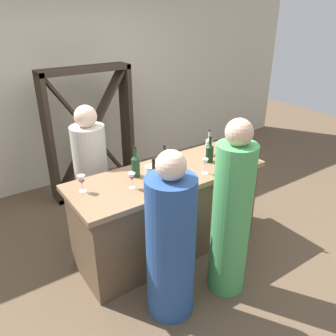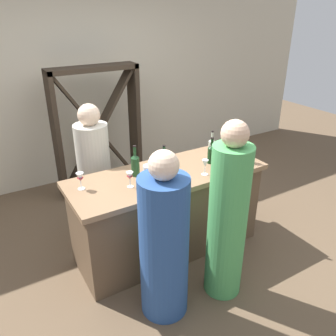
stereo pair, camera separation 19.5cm
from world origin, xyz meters
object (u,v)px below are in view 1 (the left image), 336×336
at_px(wine_bottle_center_olive_green, 165,164).
at_px(wine_glass_near_center, 132,178).
at_px(wine_bottle_far_right_dark_green, 241,148).
at_px(wine_bottle_rightmost_clear_pale, 209,146).
at_px(person_right_guest, 92,178).
at_px(wine_rack, 90,133).
at_px(wine_glass_near_left, 205,163).
at_px(wine_glass_near_right, 82,181).
at_px(water_pitcher, 151,176).
at_px(wine_bottle_leftmost_amber_brown, 154,179).
at_px(person_left_guest, 231,217).
at_px(person_center_guest, 171,244).
at_px(wine_bottle_second_right_dark_green, 210,152).
at_px(wine_bottle_second_left_olive_green, 136,165).

distance_m(wine_bottle_center_olive_green, wine_glass_near_center, 0.38).
xyz_separation_m(wine_bottle_center_olive_green, wine_bottle_far_right_dark_green, (0.86, -0.14, 0.01)).
distance_m(wine_bottle_rightmost_clear_pale, wine_bottle_far_right_dark_green, 0.34).
distance_m(wine_bottle_rightmost_clear_pale, person_right_guest, 1.30).
bearing_deg(wine_bottle_far_right_dark_green, wine_glass_near_center, 175.57).
distance_m(wine_rack, wine_glass_near_left, 1.91).
distance_m(wine_glass_near_right, water_pitcher, 0.60).
distance_m(wine_rack, wine_bottle_leftmost_amber_brown, 1.90).
bearing_deg(wine_glass_near_right, wine_glass_near_center, -25.97).
bearing_deg(wine_glass_near_center, person_left_guest, -50.32).
distance_m(wine_glass_near_left, person_center_guest, 0.92).
bearing_deg(person_left_guest, person_center_guest, 77.84).
bearing_deg(person_right_guest, water_pitcher, 31.09).
xyz_separation_m(person_left_guest, person_right_guest, (-0.63, 1.47, -0.07)).
height_order(wine_glass_near_left, wine_glass_near_right, wine_glass_near_right).
bearing_deg(wine_glass_near_left, wine_bottle_far_right_dark_green, 4.91).
distance_m(wine_bottle_leftmost_amber_brown, wine_bottle_far_right_dark_green, 1.11).
xyz_separation_m(wine_bottle_second_right_dark_green, wine_bottle_rightmost_clear_pale, (0.11, 0.14, 0.00)).
relative_size(wine_bottle_second_left_olive_green, wine_glass_near_left, 1.97).
relative_size(wine_rack, water_pitcher, 8.99).
height_order(wine_rack, wine_bottle_rightmost_clear_pale, wine_rack).
distance_m(wine_bottle_second_left_olive_green, wine_glass_near_center, 0.23).
relative_size(wine_bottle_far_right_dark_green, person_right_guest, 0.23).
bearing_deg(wine_bottle_far_right_dark_green, wine_glass_near_left, -175.09).
bearing_deg(wine_glass_near_center, wine_glass_near_right, 154.03).
distance_m(wine_glass_near_center, person_left_guest, 0.92).
bearing_deg(person_left_guest, wine_bottle_far_right_dark_green, -53.19).
distance_m(wine_rack, water_pitcher, 1.78).
bearing_deg(wine_bottle_rightmost_clear_pale, wine_glass_near_right, 179.74).
height_order(wine_bottle_far_right_dark_green, water_pitcher, wine_bottle_far_right_dark_green).
bearing_deg(wine_glass_near_left, person_right_guest, 130.10).
xyz_separation_m(wine_bottle_second_right_dark_green, person_right_guest, (-1.00, 0.74, -0.32)).
bearing_deg(wine_bottle_far_right_dark_green, wine_bottle_center_olive_green, 170.71).
xyz_separation_m(wine_bottle_far_right_dark_green, water_pitcher, (-1.07, 0.05, -0.03)).
xyz_separation_m(wine_bottle_second_left_olive_green, wine_glass_near_left, (0.57, -0.32, -0.01)).
bearing_deg(wine_bottle_far_right_dark_green, wine_bottle_second_right_dark_green, 155.83).
bearing_deg(wine_glass_near_right, person_left_guest, -42.41).
height_order(wine_bottle_second_right_dark_green, person_left_guest, person_left_guest).
height_order(wine_bottle_second_left_olive_green, wine_bottle_rightmost_clear_pale, wine_bottle_second_left_olive_green).
xyz_separation_m(wine_bottle_second_left_olive_green, water_pitcher, (0.02, -0.23, -0.02)).
bearing_deg(water_pitcher, person_left_guest, -57.79).
relative_size(wine_bottle_center_olive_green, wine_glass_near_right, 1.95).
bearing_deg(wine_bottle_leftmost_amber_brown, water_pitcher, 70.64).
height_order(wine_bottle_second_right_dark_green, wine_bottle_far_right_dark_green, wine_bottle_far_right_dark_green).
distance_m(wine_bottle_rightmost_clear_pale, wine_glass_near_left, 0.46).
xyz_separation_m(wine_rack, person_center_guest, (-0.34, -2.32, -0.18)).
bearing_deg(wine_glass_near_right, wine_bottle_center_olive_green, -10.62).
xyz_separation_m(wine_rack, wine_bottle_leftmost_amber_brown, (-0.21, -1.88, 0.17)).
relative_size(wine_bottle_rightmost_clear_pale, wine_glass_near_left, 1.84).
distance_m(wine_bottle_second_left_olive_green, person_right_guest, 0.72).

